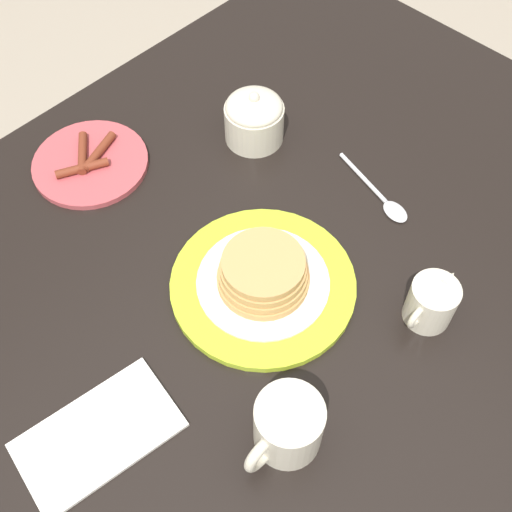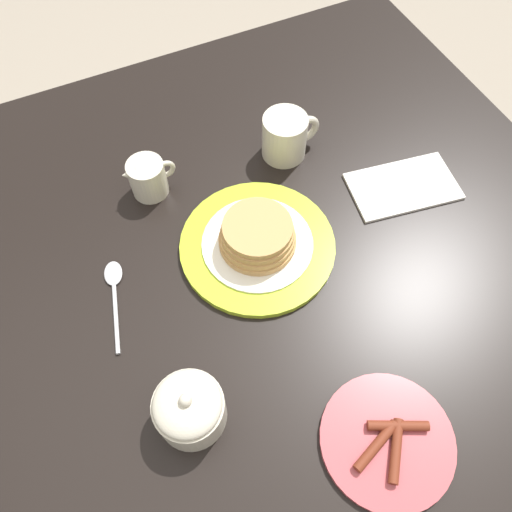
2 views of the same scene
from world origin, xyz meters
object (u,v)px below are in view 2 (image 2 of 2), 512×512
(pancake_plate, at_px, (257,241))
(napkin, at_px, (403,186))
(side_plate_bacon, at_px, (387,441))
(coffee_mug, at_px, (286,136))
(sugar_bowl, at_px, (189,408))
(creamer_pitcher, at_px, (147,178))
(spoon, at_px, (114,288))

(pancake_plate, relative_size, napkin, 1.26)
(side_plate_bacon, bearing_deg, coffee_mug, 78.12)
(side_plate_bacon, distance_m, sugar_bowl, 0.28)
(pancake_plate, xyz_separation_m, creamer_pitcher, (-0.13, 0.20, 0.02))
(creamer_pitcher, height_order, spoon, creamer_pitcher)
(coffee_mug, bearing_deg, creamer_pitcher, 175.23)
(side_plate_bacon, height_order, napkin, side_plate_bacon)
(sugar_bowl, distance_m, napkin, 0.55)
(pancake_plate, relative_size, creamer_pitcher, 2.70)
(creamer_pitcher, height_order, napkin, creamer_pitcher)
(side_plate_bacon, height_order, coffee_mug, coffee_mug)
(pancake_plate, bearing_deg, side_plate_bacon, -85.68)
(coffee_mug, height_order, sugar_bowl, sugar_bowl)
(pancake_plate, distance_m, side_plate_bacon, 0.37)
(creamer_pitcher, bearing_deg, napkin, -24.35)
(pancake_plate, bearing_deg, sugar_bowl, -133.42)
(spoon, bearing_deg, napkin, -2.61)
(napkin, bearing_deg, spoon, 177.39)
(napkin, bearing_deg, side_plate_bacon, -126.50)
(coffee_mug, distance_m, creamer_pitcher, 0.27)
(coffee_mug, xyz_separation_m, creamer_pitcher, (-0.27, 0.02, -0.01))
(creamer_pitcher, bearing_deg, spoon, -125.97)
(pancake_plate, height_order, sugar_bowl, sugar_bowl)
(pancake_plate, relative_size, sugar_bowl, 2.70)
(pancake_plate, bearing_deg, coffee_mug, 50.89)
(side_plate_bacon, relative_size, spoon, 1.15)
(side_plate_bacon, distance_m, creamer_pitcher, 0.58)
(coffee_mug, relative_size, spoon, 0.70)
(sugar_bowl, bearing_deg, coffee_mug, 48.42)
(side_plate_bacon, distance_m, coffee_mug, 0.55)
(creamer_pitcher, bearing_deg, pancake_plate, -57.40)
(side_plate_bacon, relative_size, napkin, 0.89)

